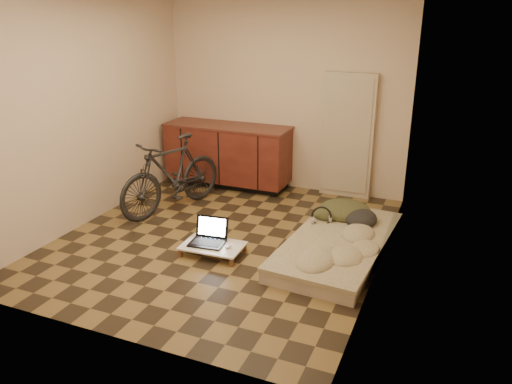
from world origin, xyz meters
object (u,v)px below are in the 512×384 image
at_px(futon, 338,245).
at_px(laptop, 209,237).
at_px(lap_desk, 213,246).
at_px(bicycle, 171,171).

height_order(futon, laptop, laptop).
bearing_deg(lap_desk, bicycle, 136.45).
distance_m(bicycle, futon, 2.36).
distance_m(lap_desk, laptop, 0.11).
relative_size(bicycle, lap_desk, 2.49).
relative_size(futon, lap_desk, 3.08).
xyz_separation_m(bicycle, laptop, (0.99, -0.88, -0.38)).
bearing_deg(futon, laptop, -154.42).
height_order(lap_desk, laptop, laptop).
distance_m(bicycle, laptop, 1.37).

